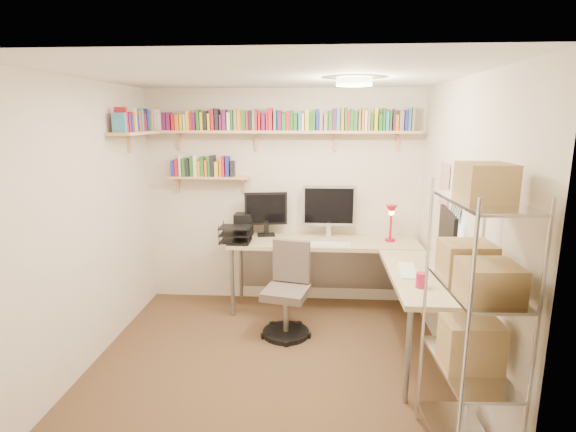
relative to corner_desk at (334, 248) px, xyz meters
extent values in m
plane|color=#4D3621|center=(-0.59, -0.94, -0.81)|extent=(3.20, 3.20, 0.00)
cube|color=beige|center=(-0.59, 0.56, 0.44)|extent=(3.20, 0.04, 2.50)
cube|color=beige|center=(-2.19, -0.94, 0.44)|extent=(0.04, 3.00, 2.50)
cube|color=beige|center=(1.01, -0.94, 0.44)|extent=(0.04, 3.00, 2.50)
cube|color=beige|center=(-0.59, -2.44, 0.44)|extent=(3.20, 0.04, 2.50)
cube|color=white|center=(-0.59, -0.94, 1.69)|extent=(3.20, 3.00, 0.04)
cube|color=white|center=(1.00, -0.39, 0.74)|extent=(0.01, 0.30, 0.42)
cube|color=silver|center=(1.00, -0.79, 0.69)|extent=(0.01, 0.28, 0.38)
cylinder|color=#FFEAC6|center=(0.11, -0.74, 1.65)|extent=(0.30, 0.30, 0.06)
cube|color=#DCAF7C|center=(-0.59, 0.44, 1.21)|extent=(3.05, 0.25, 0.03)
cube|color=#DCAF7C|center=(-2.07, 0.01, 1.21)|extent=(0.25, 1.00, 0.03)
cube|color=#DCAF7C|center=(-1.44, 0.46, 0.69)|extent=(0.95, 0.20, 0.02)
cube|color=#DCAF7C|center=(-1.79, 0.50, 1.14)|extent=(0.03, 0.20, 0.20)
cube|color=#DCAF7C|center=(-0.89, 0.50, 1.14)|extent=(0.03, 0.20, 0.20)
cube|color=#DCAF7C|center=(0.01, 0.50, 1.14)|extent=(0.03, 0.20, 0.20)
cube|color=#DCAF7C|center=(0.71, 0.50, 1.14)|extent=(0.03, 0.20, 0.20)
cube|color=red|center=(-2.06, 0.44, 1.32)|extent=(0.03, 0.12, 0.20)
cube|color=#EDE7CE|center=(-2.01, 0.44, 1.34)|extent=(0.04, 0.13, 0.23)
cube|color=#EDE7CE|center=(-1.96, 0.44, 1.32)|extent=(0.04, 0.11, 0.19)
cube|color=#641A52|center=(-1.91, 0.44, 1.32)|extent=(0.04, 0.12, 0.20)
cube|color=#641A52|center=(-1.86, 0.44, 1.32)|extent=(0.04, 0.12, 0.20)
cube|color=red|center=(-1.81, 0.44, 1.31)|extent=(0.04, 0.12, 0.18)
cube|color=orange|center=(-1.77, 0.44, 1.31)|extent=(0.04, 0.12, 0.17)
cube|color=yellow|center=(-1.72, 0.44, 1.31)|extent=(0.03, 0.12, 0.17)
cube|color=#EDE7CE|center=(-1.68, 0.44, 1.31)|extent=(0.02, 0.15, 0.17)
cube|color=yellow|center=(-1.64, 0.44, 1.33)|extent=(0.03, 0.15, 0.21)
cube|color=red|center=(-1.61, 0.44, 1.32)|extent=(0.03, 0.12, 0.19)
cube|color=#641A52|center=(-1.57, 0.44, 1.32)|extent=(0.03, 0.15, 0.19)
cube|color=#256C24|center=(-1.53, 0.44, 1.34)|extent=(0.03, 0.14, 0.23)
cube|color=yellow|center=(-1.49, 0.44, 1.32)|extent=(0.03, 0.12, 0.20)
cube|color=black|center=(-1.45, 0.44, 1.33)|extent=(0.04, 0.12, 0.21)
cube|color=yellow|center=(-1.41, 0.44, 1.31)|extent=(0.03, 0.12, 0.18)
cube|color=red|center=(-1.36, 0.44, 1.34)|extent=(0.03, 0.13, 0.24)
cube|color=black|center=(-1.31, 0.44, 1.34)|extent=(0.04, 0.13, 0.24)
cube|color=#641A52|center=(-1.27, 0.44, 1.31)|extent=(0.02, 0.12, 0.17)
cube|color=#641A52|center=(-1.23, 0.44, 1.34)|extent=(0.04, 0.13, 0.23)
cube|color=#EDE7CE|center=(-1.18, 0.44, 1.32)|extent=(0.04, 0.13, 0.19)
cube|color=#256C24|center=(-1.15, 0.44, 1.34)|extent=(0.02, 0.12, 0.23)
cube|color=gray|center=(-1.11, 0.44, 1.34)|extent=(0.03, 0.13, 0.24)
cube|color=orange|center=(-1.06, 0.44, 1.34)|extent=(0.04, 0.11, 0.23)
cube|color=#256C24|center=(-1.02, 0.44, 1.33)|extent=(0.04, 0.12, 0.22)
cube|color=red|center=(-0.97, 0.44, 1.33)|extent=(0.03, 0.13, 0.21)
cube|color=black|center=(-0.94, 0.44, 1.33)|extent=(0.04, 0.13, 0.22)
cube|color=gray|center=(-0.90, 0.44, 1.34)|extent=(0.03, 0.12, 0.23)
cube|color=red|center=(-0.87, 0.44, 1.34)|extent=(0.02, 0.12, 0.23)
cube|color=red|center=(-0.84, 0.44, 1.32)|extent=(0.02, 0.14, 0.19)
cube|color=#641A52|center=(-0.79, 0.44, 1.31)|extent=(0.04, 0.12, 0.18)
cube|color=red|center=(-0.75, 0.44, 1.32)|extent=(0.02, 0.12, 0.20)
cube|color=red|center=(-0.71, 0.44, 1.34)|extent=(0.04, 0.14, 0.24)
cube|color=teal|center=(-0.66, 0.44, 1.33)|extent=(0.03, 0.14, 0.22)
cube|color=#641A52|center=(-0.61, 0.44, 1.33)|extent=(0.04, 0.15, 0.22)
cube|color=#256C24|center=(-0.57, 0.44, 1.31)|extent=(0.04, 0.14, 0.18)
cube|color=red|center=(-0.52, 0.44, 1.33)|extent=(0.04, 0.13, 0.21)
cube|color=#256C24|center=(-0.48, 0.44, 1.33)|extent=(0.03, 0.12, 0.22)
cube|color=#256C24|center=(-0.44, 0.44, 1.31)|extent=(0.04, 0.15, 0.18)
cube|color=teal|center=(-0.39, 0.44, 1.32)|extent=(0.03, 0.11, 0.21)
cube|color=#EDE7CE|center=(-0.36, 0.44, 1.31)|extent=(0.02, 0.12, 0.18)
cube|color=yellow|center=(-0.31, 0.44, 1.33)|extent=(0.04, 0.12, 0.22)
cube|color=#256C24|center=(-0.27, 0.44, 1.32)|extent=(0.03, 0.13, 0.20)
cube|color=#256C24|center=(-0.24, 0.44, 1.33)|extent=(0.03, 0.14, 0.21)
cube|color=#1E269F|center=(-0.20, 0.44, 1.34)|extent=(0.03, 0.14, 0.23)
cube|color=gray|center=(-0.16, 0.44, 1.33)|extent=(0.03, 0.14, 0.21)
cube|color=gray|center=(-0.11, 0.44, 1.32)|extent=(0.04, 0.11, 0.19)
cube|color=#256C24|center=(-0.06, 0.44, 1.33)|extent=(0.04, 0.14, 0.22)
cube|color=#641A52|center=(-0.01, 0.44, 1.34)|extent=(0.04, 0.11, 0.24)
cube|color=teal|center=(0.03, 0.44, 1.34)|extent=(0.04, 0.11, 0.25)
cube|color=orange|center=(0.08, 0.44, 1.35)|extent=(0.03, 0.11, 0.25)
cube|color=#256C24|center=(0.12, 0.44, 1.35)|extent=(0.03, 0.11, 0.25)
cube|color=red|center=(0.15, 0.44, 1.33)|extent=(0.02, 0.13, 0.22)
cube|color=#256C24|center=(0.18, 0.44, 1.34)|extent=(0.03, 0.12, 0.23)
cube|color=#256C24|center=(0.22, 0.44, 1.33)|extent=(0.04, 0.13, 0.21)
cube|color=gray|center=(0.26, 0.44, 1.34)|extent=(0.02, 0.11, 0.23)
cube|color=orange|center=(0.30, 0.44, 1.34)|extent=(0.03, 0.14, 0.24)
cube|color=#EDE7CE|center=(0.33, 0.44, 1.33)|extent=(0.03, 0.13, 0.21)
cube|color=gray|center=(0.36, 0.44, 1.33)|extent=(0.03, 0.11, 0.22)
cube|color=#256C24|center=(0.40, 0.44, 1.32)|extent=(0.03, 0.13, 0.19)
cube|color=yellow|center=(0.44, 0.44, 1.34)|extent=(0.03, 0.11, 0.25)
cube|color=#256C24|center=(0.49, 0.44, 1.31)|extent=(0.04, 0.12, 0.18)
cube|color=#256C24|center=(0.53, 0.44, 1.34)|extent=(0.03, 0.13, 0.24)
cube|color=teal|center=(0.56, 0.44, 1.33)|extent=(0.03, 0.15, 0.21)
cube|color=#256C24|center=(0.60, 0.44, 1.33)|extent=(0.02, 0.14, 0.21)
cube|color=#641A52|center=(0.63, 0.44, 1.34)|extent=(0.02, 0.11, 0.23)
cube|color=orange|center=(0.67, 0.44, 1.31)|extent=(0.04, 0.12, 0.17)
cube|color=gray|center=(0.71, 0.44, 1.33)|extent=(0.04, 0.13, 0.21)
cube|color=#1E269F|center=(0.76, 0.44, 1.33)|extent=(0.03, 0.15, 0.22)
cube|color=teal|center=(0.80, 0.44, 1.34)|extent=(0.03, 0.12, 0.24)
cube|color=gray|center=(0.84, 0.44, 1.35)|extent=(0.03, 0.14, 0.25)
cube|color=teal|center=(-2.07, -0.42, 1.31)|extent=(0.13, 0.04, 0.18)
cube|color=red|center=(-2.07, -0.37, 1.34)|extent=(0.12, 0.04, 0.24)
cube|color=#641A52|center=(-2.07, -0.31, 1.31)|extent=(0.13, 0.04, 0.19)
cube|color=#1E269F|center=(-2.07, -0.27, 1.31)|extent=(0.14, 0.03, 0.17)
cube|color=red|center=(-2.07, -0.23, 1.32)|extent=(0.11, 0.03, 0.19)
cube|color=orange|center=(-2.07, -0.18, 1.32)|extent=(0.11, 0.04, 0.19)
cube|color=#EDE7CE|center=(-2.07, -0.14, 1.34)|extent=(0.12, 0.02, 0.23)
cube|color=#1E269F|center=(-2.07, -0.10, 1.31)|extent=(0.12, 0.04, 0.17)
cube|color=orange|center=(-2.07, -0.05, 1.33)|extent=(0.12, 0.03, 0.21)
cube|color=teal|center=(-2.07, -0.01, 1.34)|extent=(0.15, 0.03, 0.23)
cube|color=red|center=(-2.07, 0.03, 1.33)|extent=(0.13, 0.04, 0.21)
cube|color=black|center=(-2.07, 0.07, 1.33)|extent=(0.12, 0.03, 0.22)
cube|color=red|center=(-2.07, 0.11, 1.31)|extent=(0.11, 0.03, 0.18)
cube|color=#1E269F|center=(-2.07, 0.15, 1.34)|extent=(0.14, 0.04, 0.23)
cube|color=#256C24|center=(-2.07, 0.20, 1.31)|extent=(0.13, 0.04, 0.17)
cube|color=gray|center=(-2.07, 0.25, 1.33)|extent=(0.15, 0.04, 0.22)
cube|color=orange|center=(-2.07, 0.29, 1.31)|extent=(0.13, 0.03, 0.18)
cube|color=gray|center=(-2.07, 0.34, 1.31)|extent=(0.11, 0.04, 0.18)
cube|color=#256C24|center=(-2.07, 0.38, 1.32)|extent=(0.14, 0.03, 0.19)
cube|color=#EDE7CE|center=(-2.07, 0.42, 1.32)|extent=(0.11, 0.02, 0.20)
cube|color=#1E269F|center=(-1.85, 0.46, 0.79)|extent=(0.04, 0.12, 0.18)
cube|color=red|center=(-1.81, 0.46, 0.80)|extent=(0.04, 0.12, 0.19)
cube|color=#EDE7CE|center=(-1.76, 0.46, 0.82)|extent=(0.02, 0.15, 0.25)
cube|color=#256C24|center=(-1.72, 0.46, 0.80)|extent=(0.04, 0.14, 0.21)
cube|color=black|center=(-1.68, 0.46, 0.80)|extent=(0.04, 0.15, 0.20)
cube|color=#256C24|center=(-1.63, 0.46, 0.81)|extent=(0.04, 0.13, 0.23)
cube|color=#EDE7CE|center=(-1.59, 0.46, 0.82)|extent=(0.03, 0.14, 0.24)
cube|color=orange|center=(-1.55, 0.46, 0.79)|extent=(0.03, 0.12, 0.18)
cube|color=#256C24|center=(-1.51, 0.46, 0.81)|extent=(0.04, 0.13, 0.23)
cube|color=orange|center=(-1.46, 0.46, 0.79)|extent=(0.03, 0.13, 0.19)
cube|color=#256C24|center=(-1.43, 0.46, 0.82)|extent=(0.03, 0.13, 0.23)
cube|color=black|center=(-1.39, 0.46, 0.82)|extent=(0.04, 0.13, 0.24)
cube|color=yellow|center=(-1.34, 0.46, 0.78)|extent=(0.04, 0.13, 0.17)
cube|color=orange|center=(-1.29, 0.46, 0.81)|extent=(0.03, 0.14, 0.22)
cube|color=red|center=(-1.26, 0.46, 0.82)|extent=(0.03, 0.14, 0.23)
cube|color=#1E269F|center=(-1.22, 0.46, 0.81)|extent=(0.04, 0.12, 0.23)
cube|color=black|center=(-1.16, 0.46, 0.79)|extent=(0.04, 0.14, 0.18)
cube|color=#D0B787|center=(-0.11, 0.28, -0.01)|extent=(2.12, 0.67, 0.04)
cube|color=#D0B787|center=(0.80, -0.80, -0.01)|extent=(0.67, 1.45, 0.04)
cylinder|color=gray|center=(-1.11, 0.00, -0.42)|extent=(0.04, 0.04, 0.78)
cylinder|color=gray|center=(-1.11, 0.56, -0.42)|extent=(0.04, 0.04, 0.78)
cylinder|color=gray|center=(1.08, 0.56, -0.42)|extent=(0.04, 0.04, 0.78)
cylinder|color=gray|center=(0.52, -1.47, -0.42)|extent=(0.04, 0.04, 0.78)
cylinder|color=gray|center=(1.08, -1.47, -0.42)|extent=(0.04, 0.04, 0.78)
cube|color=gray|center=(-0.11, 0.57, -0.37)|extent=(2.00, 0.02, 0.61)
cube|color=silver|center=(-0.05, 0.41, 0.38)|extent=(0.61, 0.03, 0.47)
cube|color=black|center=(-0.05, 0.39, 0.38)|extent=(0.55, 0.00, 0.40)
cube|color=black|center=(-0.78, 0.41, 0.33)|extent=(0.49, 0.03, 0.38)
cube|color=black|center=(0.96, -0.74, 0.36)|extent=(0.03, 0.65, 0.42)
cube|color=white|center=(0.93, -0.74, 0.36)|extent=(0.00, 0.58, 0.36)
cube|color=white|center=(-0.05, 0.08, 0.02)|extent=(0.47, 0.14, 0.02)
cube|color=white|center=(0.63, -0.74, 0.02)|extent=(0.14, 0.45, 0.02)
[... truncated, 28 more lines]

